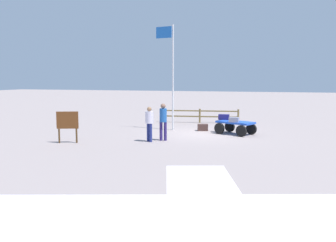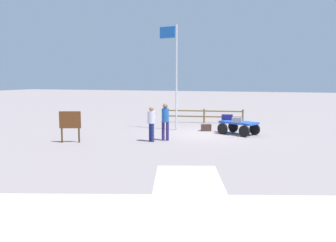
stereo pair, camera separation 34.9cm
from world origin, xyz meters
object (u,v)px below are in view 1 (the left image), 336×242
Objects in this scene: suitcase_grey at (234,120)px; suitcase_maroon at (203,127)px; luggage_cart at (235,125)px; flagpole at (171,67)px; signboard at (67,123)px; worker_lead at (163,119)px; worker_trailing at (149,121)px; suitcase_olive at (224,117)px.

suitcase_maroon is (1.83, -1.09, -0.62)m from suitcase_grey.
suitcase_grey is at bearing 86.32° from luggage_cart.
flagpole is 4.09× the size of signboard.
worker_lead is 1.08× the size of worker_trailing.
worker_lead reaches higher than suitcase_olive.
flagpole reaches higher than suitcase_olive.
flagpole is at bearing -121.48° from signboard.
suitcase_grey is 8.20m from signboard.
suitcase_olive is 4.20m from worker_lead.
suitcase_maroon is (1.86, -0.73, -0.28)m from luggage_cart.
signboard reaches higher than suitcase_grey.
flagpole is at bearing -88.00° from worker_trailing.
suitcase_grey reaches higher than luggage_cart.
luggage_cart is 4.79m from flagpole.
suitcase_grey is at bearing -139.55° from worker_lead.
worker_lead is 0.70m from worker_trailing.
luggage_cart is 0.38× the size of flagpole.
luggage_cart is at bearing -93.68° from suitcase_grey.
flagpole reaches higher than luggage_cart.
worker_trailing is at bearing 92.00° from flagpole.
suitcase_grey is 0.88× the size of suitcase_olive.
luggage_cart is 4.27× the size of suitcase_grey.
worker_lead reaches higher than suitcase_maroon.
worker_trailing reaches higher than suitcase_grey.
signboard is at bearing 22.44° from worker_trailing.
worker_trailing is (3.53, 3.38, 0.49)m from luggage_cart.
luggage_cart is at bearing 171.43° from flagpole.
flagpole reaches higher than suitcase_maroon.
flagpole is at bearing 0.34° from suitcase_olive.
signboard is at bearing 40.53° from suitcase_olive.
suitcase_maroon is 3.79m from flagpole.
worker_lead is (3.01, 2.91, 0.55)m from luggage_cart.
flagpole is at bearing 5.57° from suitcase_maroon.
suitcase_maroon is at bearing -132.63° from signboard.
suitcase_olive is 1.36m from suitcase_maroon.
suitcase_olive reaches higher than suitcase_grey.
luggage_cart is at bearing -136.24° from worker_trailing.
suitcase_grey is at bearing -139.28° from worker_trailing.
suitcase_olive is (0.67, -0.57, 0.35)m from luggage_cart.
suitcase_maroon is at bearing -174.43° from flagpole.
suitcase_olive is 0.93× the size of suitcase_maroon.
suitcase_grey is 2.22m from suitcase_maroon.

